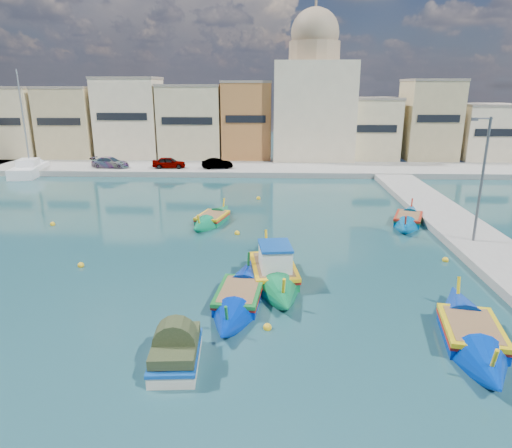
% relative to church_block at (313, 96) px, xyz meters
% --- Properties ---
extents(ground, '(160.00, 160.00, 0.00)m').
position_rel_church_block_xyz_m(ground, '(-10.00, -40.00, -8.41)').
color(ground, '#174445').
rests_on(ground, ground).
extents(north_quay, '(80.00, 8.00, 0.60)m').
position_rel_church_block_xyz_m(north_quay, '(-10.00, -8.00, -8.11)').
color(north_quay, gray).
rests_on(north_quay, ground).
extents(north_townhouses, '(83.20, 7.87, 10.19)m').
position_rel_church_block_xyz_m(north_townhouses, '(-3.32, -0.64, -3.41)').
color(north_townhouses, beige).
rests_on(north_townhouses, ground).
extents(church_block, '(10.00, 10.00, 19.10)m').
position_rel_church_block_xyz_m(church_block, '(0.00, 0.00, 0.00)').
color(church_block, beige).
rests_on(church_block, ground).
extents(quay_street_lamp, '(1.18, 0.16, 8.00)m').
position_rel_church_block_xyz_m(quay_street_lamp, '(7.44, -34.00, -4.07)').
color(quay_street_lamp, '#595B60').
rests_on(quay_street_lamp, ground).
extents(parked_cars, '(16.47, 2.07, 1.27)m').
position_rel_church_block_xyz_m(parked_cars, '(-18.65, -9.50, -7.19)').
color(parked_cars, '#4C1919').
rests_on(parked_cars, north_quay).
extents(luzzu_turquoise_cabin, '(3.39, 9.98, 3.14)m').
position_rel_church_block_xyz_m(luzzu_turquoise_cabin, '(-4.87, -39.15, -8.03)').
color(luzzu_turquoise_cabin, '#0B743F').
rests_on(luzzu_turquoise_cabin, ground).
extents(luzzu_cyan_mid, '(4.23, 7.62, 2.21)m').
position_rel_church_block_xyz_m(luzzu_cyan_mid, '(5.00, -28.70, -8.18)').
color(luzzu_cyan_mid, '#005998').
rests_on(luzzu_cyan_mid, ground).
extents(luzzu_green, '(3.42, 7.09, 2.16)m').
position_rel_church_block_xyz_m(luzzu_green, '(-9.44, -29.07, -8.18)').
color(luzzu_green, '#0B784C').
rests_on(luzzu_green, ground).
extents(luzzu_blue_south, '(2.67, 8.49, 2.41)m').
position_rel_church_block_xyz_m(luzzu_blue_south, '(-6.47, -42.02, -8.16)').
color(luzzu_blue_south, '#0027A6').
rests_on(luzzu_blue_south, ground).
extents(luzzu_cyan_south, '(3.46, 8.44, 2.55)m').
position_rel_church_block_xyz_m(luzzu_cyan_south, '(2.94, -45.01, -8.14)').
color(luzzu_cyan_south, '#002CA6').
rests_on(luzzu_cyan_south, ground).
extents(tender_near, '(1.89, 3.20, 1.52)m').
position_rel_church_block_xyz_m(tender_near, '(-8.38, -47.03, -7.94)').
color(tender_near, beige).
rests_on(tender_near, ground).
extents(yacht_north, '(4.12, 9.57, 12.37)m').
position_rel_church_block_xyz_m(yacht_north, '(-32.85, -9.46, -7.92)').
color(yacht_north, white).
rests_on(yacht_north, ground).
extents(mooring_buoys, '(26.30, 23.04, 0.36)m').
position_rel_church_block_xyz_m(mooring_buoys, '(-7.82, -34.60, -8.33)').
color(mooring_buoys, yellow).
rests_on(mooring_buoys, ground).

